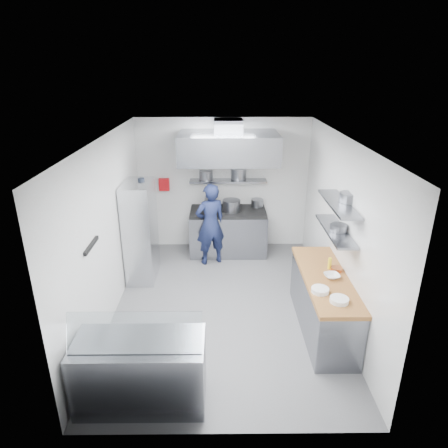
{
  "coord_description": "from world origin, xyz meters",
  "views": [
    {
      "loc": [
        -0.06,
        -5.72,
        3.78
      ],
      "look_at": [
        0.0,
        0.6,
        1.25
      ],
      "focal_mm": 32.0,
      "sensor_mm": 36.0,
      "label": 1
    }
  ],
  "objects_px": {
    "wire_rack": "(141,231)",
    "chef": "(210,224)",
    "gas_range": "(228,233)",
    "display_case": "(141,371)"
  },
  "relations": [
    {
      "from": "wire_rack",
      "to": "chef",
      "type": "bearing_deg",
      "value": 23.61
    },
    {
      "from": "wire_rack",
      "to": "gas_range",
      "type": "bearing_deg",
      "value": 32.55
    },
    {
      "from": "chef",
      "to": "gas_range",
      "type": "bearing_deg",
      "value": -148.18
    },
    {
      "from": "wire_rack",
      "to": "display_case",
      "type": "bearing_deg",
      "value": -80.17
    },
    {
      "from": "gas_range",
      "to": "chef",
      "type": "height_order",
      "value": "chef"
    },
    {
      "from": "gas_range",
      "to": "display_case",
      "type": "height_order",
      "value": "gas_range"
    },
    {
      "from": "wire_rack",
      "to": "display_case",
      "type": "distance_m",
      "value": 3.15
    },
    {
      "from": "chef",
      "to": "display_case",
      "type": "height_order",
      "value": "chef"
    },
    {
      "from": "gas_range",
      "to": "display_case",
      "type": "relative_size",
      "value": 1.07
    },
    {
      "from": "gas_range",
      "to": "chef",
      "type": "distance_m",
      "value": 0.72
    }
  ]
}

